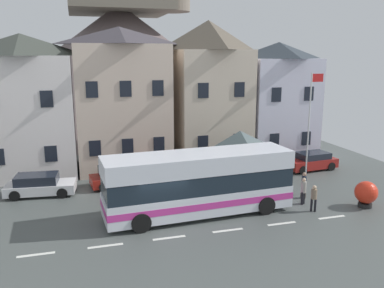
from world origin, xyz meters
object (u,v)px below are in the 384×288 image
Objects in this scene: parked_car_00 at (252,169)px; pedestrian_02 at (303,190)px; pedestrian_01 at (304,184)px; pedestrian_03 at (314,196)px; transit_bus at (199,184)px; townhouse_03 at (208,92)px; townhouse_02 at (121,99)px; hilltop_castle at (121,59)px; harbour_buoy at (366,193)px; bus_shelter at (240,141)px; pedestrian_00 at (290,183)px; parked_car_03 at (40,185)px; townhouse_01 at (25,106)px; parked_car_02 at (120,176)px; townhouse_04 at (277,101)px; flagpole at (310,118)px; public_bench at (203,173)px; parked_car_01 at (311,161)px.

parked_car_00 is 5.77m from pedestrian_02.
pedestrian_01 reaches higher than parked_car_00.
parked_car_00 is 6.92m from pedestrian_03.
townhouse_03 is at bearing 66.14° from transit_bus.
hilltop_castle is (2.76, 24.09, 2.75)m from townhouse_02.
hilltop_castle reaches higher than parked_car_00.
harbour_buoy is (3.19, -1.42, -0.04)m from pedestrian_02.
townhouse_03 is 7.55m from bus_shelter.
transit_bus is 6.80× the size of harbour_buoy.
harbour_buoy is (3.24, -2.89, 0.03)m from pedestrian_00.
townhouse_02 reaches higher than parked_car_03.
townhouse_01 is at bearing -178.35° from townhouse_03.
pedestrian_02 is (9.93, -6.40, 0.22)m from parked_car_02.
townhouse_04 reaches higher than harbour_buoy.
flagpole reaches higher than parked_car_02.
parked_car_00 is at bearing -10.48° from parked_car_02.
pedestrian_02 reaches higher than public_bench.
pedestrian_03 is (0.64, -6.89, 0.29)m from parked_car_00.
townhouse_02 is 18.16m from harbour_buoy.
pedestrian_01 is at bearing -75.88° from townhouse_03.
pedestrian_01 is at bearing 138.55° from harbour_buoy.
parked_car_01 is at bearing 1.47° from public_bench.
transit_bus reaches higher than pedestrian_02.
townhouse_04 is (12.93, -0.28, -0.50)m from townhouse_02.
bus_shelter is at bearing -82.31° from hilltop_castle.
hilltop_castle reaches higher than pedestrian_00.
transit_bus is 2.52× the size of parked_car_02.
townhouse_01 is 6.82m from townhouse_02.
townhouse_04 is 0.92× the size of transit_bus.
hilltop_castle reaches higher than bus_shelter.
parked_car_00 is at bearing -76.30° from townhouse_03.
pedestrian_03 is at bearing -59.98° from public_bench.
townhouse_03 is at bearing 174.09° from townhouse_04.
hilltop_castle reaches higher than pedestrian_02.
flagpole is at bearing 55.90° from pedestrian_01.
townhouse_01 reaches higher than flagpole.
parked_car_03 is (-14.25, 0.22, 0.04)m from parked_car_00.
bus_shelter is (-6.00, -6.48, -1.76)m from townhouse_04.
pedestrian_00 reaches higher than parked_car_01.
pedestrian_03 is at bearing -53.68° from townhouse_02.
harbour_buoy is (5.38, -5.83, -2.19)m from bus_shelter.
parked_car_00 is 0.60× the size of flagpole.
transit_bus reaches higher than parked_car_03.
transit_bus is 1.42× the size of flagpole.
pedestrian_02 reaches higher than pedestrian_00.
pedestrian_02 is 7.41m from public_bench.
pedestrian_00 is 0.98× the size of pedestrian_03.
townhouse_03 is 8.60m from flagpole.
harbour_buoy is at bearing -41.74° from pedestrian_00.
townhouse_03 is (7.02, 0.33, 0.32)m from townhouse_02.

